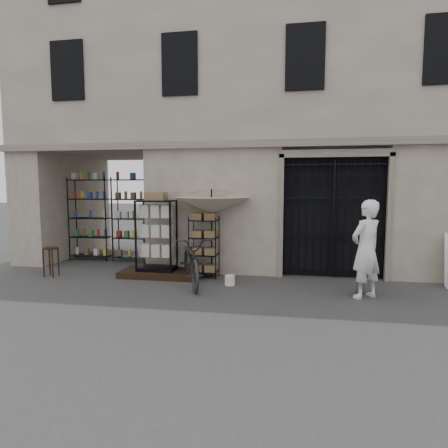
% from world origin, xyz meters
% --- Properties ---
extents(ground, '(80.00, 80.00, 0.00)m').
position_xyz_m(ground, '(0.00, 0.00, 0.00)').
color(ground, black).
rests_on(ground, ground).
extents(main_building, '(14.00, 4.00, 9.00)m').
position_xyz_m(main_building, '(0.00, 4.00, 4.50)').
color(main_building, '#AFA08E').
rests_on(main_building, ground).
extents(shop_recess, '(3.00, 1.70, 3.00)m').
position_xyz_m(shop_recess, '(-4.50, 2.80, 1.50)').
color(shop_recess, black).
rests_on(shop_recess, ground).
extents(shop_shelving, '(2.70, 0.50, 2.50)m').
position_xyz_m(shop_shelving, '(-4.55, 3.30, 1.25)').
color(shop_shelving, black).
rests_on(shop_shelving, ground).
extents(iron_gate, '(2.50, 0.21, 3.00)m').
position_xyz_m(iron_gate, '(1.75, 2.28, 1.50)').
color(iron_gate, black).
rests_on(iron_gate, ground).
extents(step_platform, '(2.00, 0.90, 0.15)m').
position_xyz_m(step_platform, '(-2.40, 1.55, 0.07)').
color(step_platform, black).
rests_on(step_platform, ground).
extents(display_cabinet, '(1.01, 0.82, 1.89)m').
position_xyz_m(display_cabinet, '(-2.51, 1.54, 0.93)').
color(display_cabinet, black).
rests_on(display_cabinet, step_platform).
extents(wire_rack, '(0.70, 0.53, 1.50)m').
position_xyz_m(wire_rack, '(-1.34, 1.65, 0.73)').
color(wire_rack, black).
rests_on(wire_rack, ground).
extents(market_umbrella, '(1.75, 1.78, 2.60)m').
position_xyz_m(market_umbrella, '(-1.16, 1.71, 1.87)').
color(market_umbrella, black).
rests_on(market_umbrella, ground).
extents(white_bucket, '(0.29, 0.29, 0.22)m').
position_xyz_m(white_bucket, '(-0.60, 1.03, 0.11)').
color(white_bucket, white).
rests_on(white_bucket, ground).
extents(bicycle, '(1.12, 1.32, 2.13)m').
position_xyz_m(bicycle, '(-1.47, 0.93, 0.00)').
color(bicycle, black).
rests_on(bicycle, ground).
extents(wooden_stool, '(0.36, 0.36, 0.73)m').
position_xyz_m(wooden_stool, '(-5.11, 1.10, 0.38)').
color(wooden_stool, black).
rests_on(wooden_stool, ground).
extents(steel_bollard, '(0.18, 0.18, 0.84)m').
position_xyz_m(steel_bollard, '(2.18, 0.80, 0.42)').
color(steel_bollard, slate).
rests_on(steel_bollard, ground).
extents(shopkeeper, '(1.78, 1.99, 0.47)m').
position_xyz_m(shopkeeper, '(2.21, 0.52, 0.00)').
color(shopkeeper, white).
rests_on(shopkeeper, ground).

